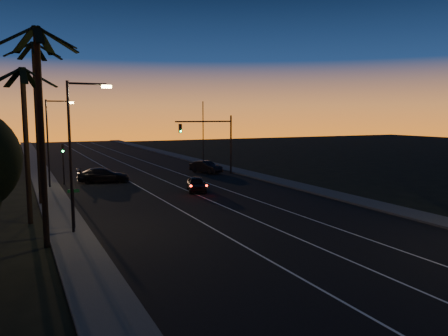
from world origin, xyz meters
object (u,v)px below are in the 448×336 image
lead_car (196,184)px  right_car (206,167)px  signal_mast (213,134)px  cross_car (103,175)px

lead_car → right_car: right_car is taller
signal_mast → cross_car: signal_mast is taller
lead_car → cross_car: (-6.77, 9.11, 0.09)m
lead_car → signal_mast: bearing=57.7°
signal_mast → cross_car: bearing=-178.4°
right_car → cross_car: (-12.69, -2.30, 0.04)m
signal_mast → lead_car: size_ratio=1.51×
lead_car → cross_car: cross_car is taller
right_car → lead_car: bearing=-117.4°
signal_mast → right_car: size_ratio=1.52×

